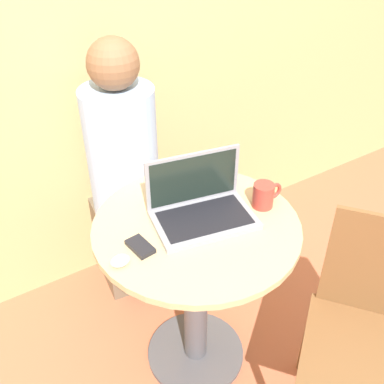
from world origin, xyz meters
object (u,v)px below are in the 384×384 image
Objects in this scene: laptop at (201,206)px; person_seated at (123,190)px; cell_phone at (140,247)px; chair_empty at (366,333)px.

person_seated reaches higher than laptop.
chair_empty reaches higher than cell_phone.
person_seated is (0.21, 0.62, -0.22)m from cell_phone.
laptop is 0.64m from person_seated.
chair_empty is 0.69× the size of person_seated.
cell_phone is 0.08× the size of person_seated.
person_seated is at bearing 94.76° from laptop.
laptop reaches higher than chair_empty.
chair_empty is 1.19m from person_seated.
chair_empty is at bearing -40.31° from cell_phone.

